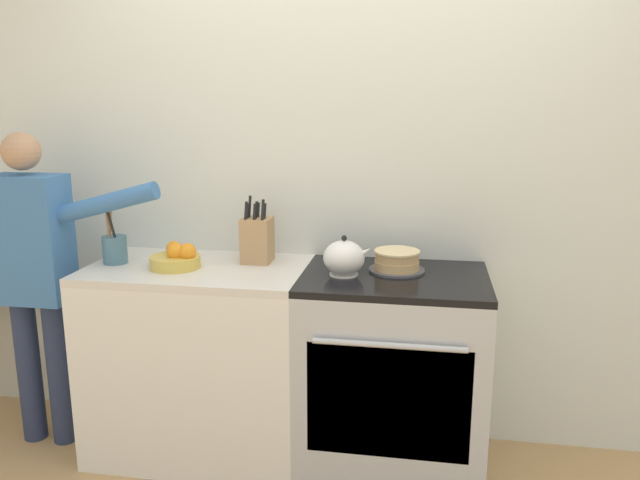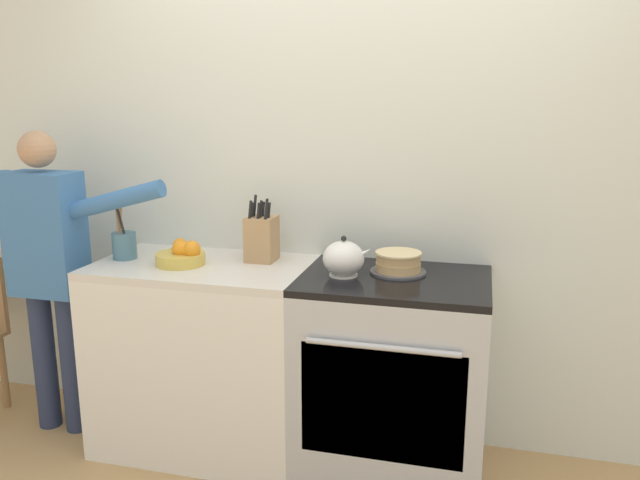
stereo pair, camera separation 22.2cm
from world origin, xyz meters
name	(u,v)px [view 1 (the left image)]	position (x,y,z in m)	size (l,w,h in m)	color
wall_back	(348,173)	(0.00, 0.62, 1.30)	(8.00, 0.04, 2.60)	silver
counter_cabinet	(201,359)	(-0.64, 0.30, 0.45)	(0.98, 0.60, 0.90)	white
stove_range	(392,373)	(0.25, 0.30, 0.45)	(0.80, 0.63, 0.90)	#B7BABF
layer_cake	(397,261)	(0.25, 0.37, 0.95)	(0.24, 0.24, 0.09)	#4C4C51
tea_kettle	(344,258)	(0.03, 0.27, 0.98)	(0.22, 0.18, 0.17)	white
knife_block	(257,239)	(-0.39, 0.42, 1.01)	(0.13, 0.14, 0.30)	tan
utensil_crock	(115,248)	(-1.03, 0.29, 0.97)	(0.11, 0.11, 0.30)	#477084
fruit_bowl	(177,258)	(-0.72, 0.26, 0.95)	(0.22, 0.22, 0.12)	gold
person_baker	(35,265)	(-1.41, 0.24, 0.89)	(0.89, 0.20, 1.50)	#283351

